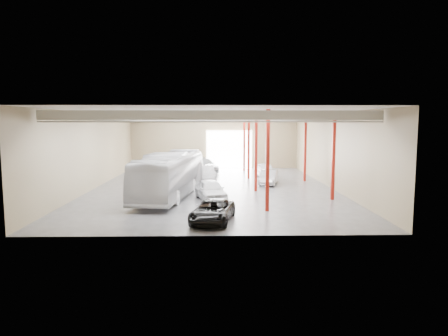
{
  "coord_description": "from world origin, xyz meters",
  "views": [
    {
      "loc": [
        0.3,
        -37.03,
        6.12
      ],
      "look_at": [
        0.96,
        -2.98,
        2.2
      ],
      "focal_mm": 32.0,
      "sensor_mm": 36.0,
      "label": 1
    }
  ],
  "objects_px": {
    "black_sedan": "(213,211)",
    "car_right_far": "(265,170)",
    "coach_bus": "(170,175)",
    "car_row_a": "(211,190)",
    "car_row_b": "(205,173)",
    "car_row_c": "(204,165)",
    "car_right_near": "(269,177)"
  },
  "relations": [
    {
      "from": "car_row_b",
      "to": "car_right_near",
      "type": "xyz_separation_m",
      "value": [
        6.38,
        -2.5,
        -0.11
      ]
    },
    {
      "from": "coach_bus",
      "to": "car_right_far",
      "type": "relative_size",
      "value": 2.87
    },
    {
      "from": "black_sedan",
      "to": "car_row_b",
      "type": "xyz_separation_m",
      "value": [
        -0.95,
        17.5,
        0.14
      ]
    },
    {
      "from": "car_row_a",
      "to": "car_right_far",
      "type": "height_order",
      "value": "car_row_a"
    },
    {
      "from": "car_row_b",
      "to": "car_right_near",
      "type": "bearing_deg",
      "value": -30.96
    },
    {
      "from": "black_sedan",
      "to": "car_row_c",
      "type": "relative_size",
      "value": 0.85
    },
    {
      "from": "coach_bus",
      "to": "car_row_a",
      "type": "height_order",
      "value": "coach_bus"
    },
    {
      "from": "car_right_near",
      "to": "car_right_far",
      "type": "relative_size",
      "value": 0.94
    },
    {
      "from": "car_right_near",
      "to": "car_right_far",
      "type": "bearing_deg",
      "value": 101.51
    },
    {
      "from": "car_row_c",
      "to": "coach_bus",
      "type": "bearing_deg",
      "value": -117.2
    },
    {
      "from": "car_row_a",
      "to": "car_row_b",
      "type": "xyz_separation_m",
      "value": [
        -0.72,
        10.5,
        0.01
      ]
    },
    {
      "from": "coach_bus",
      "to": "car_row_c",
      "type": "height_order",
      "value": "coach_bus"
    },
    {
      "from": "black_sedan",
      "to": "car_right_far",
      "type": "bearing_deg",
      "value": 85.24
    },
    {
      "from": "car_row_b",
      "to": "car_right_far",
      "type": "xyz_separation_m",
      "value": [
        6.66,
        2.7,
        -0.04
      ]
    },
    {
      "from": "coach_bus",
      "to": "car_row_b",
      "type": "bearing_deg",
      "value": 81.81
    },
    {
      "from": "car_row_a",
      "to": "car_row_c",
      "type": "height_order",
      "value": "car_row_c"
    },
    {
      "from": "coach_bus",
      "to": "black_sedan",
      "type": "xyz_separation_m",
      "value": [
        3.57,
        -8.62,
        -1.15
      ]
    },
    {
      "from": "coach_bus",
      "to": "car_right_far",
      "type": "xyz_separation_m",
      "value": [
        9.28,
        11.58,
        -1.05
      ]
    },
    {
      "from": "black_sedan",
      "to": "car_row_c",
      "type": "distance_m",
      "value": 25.03
    },
    {
      "from": "car_row_b",
      "to": "black_sedan",
      "type": "bearing_deg",
      "value": -96.46
    },
    {
      "from": "coach_bus",
      "to": "car_row_b",
      "type": "xyz_separation_m",
      "value": [
        2.62,
        8.88,
        -1.01
      ]
    },
    {
      "from": "car_right_near",
      "to": "car_right_far",
      "type": "xyz_separation_m",
      "value": [
        0.28,
        5.2,
        0.07
      ]
    },
    {
      "from": "car_row_a",
      "to": "car_row_c",
      "type": "distance_m",
      "value": 18.03
    },
    {
      "from": "car_row_a",
      "to": "car_row_b",
      "type": "relative_size",
      "value": 0.96
    },
    {
      "from": "car_row_b",
      "to": "car_right_near",
      "type": "height_order",
      "value": "car_row_b"
    },
    {
      "from": "coach_bus",
      "to": "car_row_a",
      "type": "relative_size",
      "value": 2.76
    },
    {
      "from": "car_row_b",
      "to": "car_right_far",
      "type": "relative_size",
      "value": 1.08
    },
    {
      "from": "black_sedan",
      "to": "car_row_a",
      "type": "xyz_separation_m",
      "value": [
        -0.22,
        7.0,
        0.14
      ]
    },
    {
      "from": "car_right_near",
      "to": "car_row_b",
      "type": "bearing_deg",
      "value": 173.15
    },
    {
      "from": "car_row_a",
      "to": "car_right_near",
      "type": "xyz_separation_m",
      "value": [
        5.66,
        8.0,
        -0.1
      ]
    },
    {
      "from": "coach_bus",
      "to": "car_row_c",
      "type": "bearing_deg",
      "value": 90.24
    },
    {
      "from": "black_sedan",
      "to": "car_right_far",
      "type": "xyz_separation_m",
      "value": [
        5.71,
        20.2,
        0.1
      ]
    }
  ]
}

